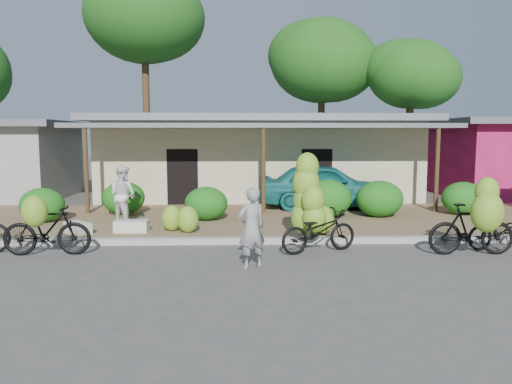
{
  "coord_description": "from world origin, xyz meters",
  "views": [
    {
      "loc": [
        -0.73,
        -9.75,
        2.6
      ],
      "look_at": [
        -0.35,
        2.44,
        1.2
      ],
      "focal_mm": 35.0,
      "sensor_mm": 36.0,
      "label": 1
    }
  ],
  "objects_px": {
    "vendor": "(252,228)",
    "bike_center": "(313,213)",
    "tree_near_right": "(406,73)",
    "teal_van": "(326,186)",
    "tree_center_right": "(318,59)",
    "bike_far_right": "(503,230)",
    "tree_far_center": "(141,14)",
    "sack_far": "(78,228)",
    "bike_left": "(45,228)",
    "bystander": "(123,195)",
    "sack_near": "(132,226)",
    "bike_right": "(476,223)"
  },
  "relations": [
    {
      "from": "vendor",
      "to": "bike_center",
      "type": "bearing_deg",
      "value": -159.43
    },
    {
      "from": "tree_near_right",
      "to": "teal_van",
      "type": "bearing_deg",
      "value": -124.11
    },
    {
      "from": "tree_center_right",
      "to": "bike_far_right",
      "type": "height_order",
      "value": "tree_center_right"
    },
    {
      "from": "tree_near_right",
      "to": "teal_van",
      "type": "xyz_separation_m",
      "value": [
        -5.16,
        -7.61,
        -4.71
      ]
    },
    {
      "from": "bike_far_right",
      "to": "tree_far_center",
      "type": "bearing_deg",
      "value": 27.52
    },
    {
      "from": "bike_center",
      "to": "sack_far",
      "type": "distance_m",
      "value": 5.97
    },
    {
      "from": "vendor",
      "to": "bike_left",
      "type": "bearing_deg",
      "value": -40.65
    },
    {
      "from": "sack_far",
      "to": "bystander",
      "type": "xyz_separation_m",
      "value": [
        0.88,
        1.17,
        0.69
      ]
    },
    {
      "from": "tree_near_right",
      "to": "sack_near",
      "type": "height_order",
      "value": "tree_near_right"
    },
    {
      "from": "tree_far_center",
      "to": "bike_right",
      "type": "height_order",
      "value": "tree_far_center"
    },
    {
      "from": "bike_center",
      "to": "sack_near",
      "type": "relative_size",
      "value": 2.59
    },
    {
      "from": "tree_center_right",
      "to": "bike_right",
      "type": "bearing_deg",
      "value": -86.57
    },
    {
      "from": "bike_left",
      "to": "sack_far",
      "type": "height_order",
      "value": "bike_left"
    },
    {
      "from": "tree_center_right",
      "to": "bike_right",
      "type": "height_order",
      "value": "tree_center_right"
    },
    {
      "from": "bystander",
      "to": "tree_center_right",
      "type": "bearing_deg",
      "value": -88.71
    },
    {
      "from": "tree_center_right",
      "to": "bike_left",
      "type": "height_order",
      "value": "tree_center_right"
    },
    {
      "from": "bike_far_right",
      "to": "teal_van",
      "type": "height_order",
      "value": "teal_van"
    },
    {
      "from": "bike_center",
      "to": "vendor",
      "type": "distance_m",
      "value": 2.08
    },
    {
      "from": "tree_center_right",
      "to": "tree_near_right",
      "type": "distance_m",
      "value": 4.56
    },
    {
      "from": "tree_far_center",
      "to": "teal_van",
      "type": "height_order",
      "value": "tree_far_center"
    },
    {
      "from": "bike_left",
      "to": "bike_far_right",
      "type": "relative_size",
      "value": 1.05
    },
    {
      "from": "tree_far_center",
      "to": "bike_center",
      "type": "bearing_deg",
      "value": -65.99
    },
    {
      "from": "tree_center_right",
      "to": "bike_far_right",
      "type": "bearing_deg",
      "value": -82.94
    },
    {
      "from": "tree_center_right",
      "to": "bystander",
      "type": "bearing_deg",
      "value": -119.95
    },
    {
      "from": "tree_far_center",
      "to": "teal_van",
      "type": "distance_m",
      "value": 14.29
    },
    {
      "from": "sack_far",
      "to": "vendor",
      "type": "height_order",
      "value": "vendor"
    },
    {
      "from": "tree_near_right",
      "to": "sack_near",
      "type": "distance_m",
      "value": 16.79
    },
    {
      "from": "tree_near_right",
      "to": "sack_far",
      "type": "bearing_deg",
      "value": -135.84
    },
    {
      "from": "tree_far_center",
      "to": "bike_left",
      "type": "relative_size",
      "value": 5.75
    },
    {
      "from": "tree_center_right",
      "to": "sack_far",
      "type": "bearing_deg",
      "value": -120.58
    },
    {
      "from": "bike_far_right",
      "to": "bystander",
      "type": "bearing_deg",
      "value": 64.62
    },
    {
      "from": "sack_far",
      "to": "bike_left",
      "type": "bearing_deg",
      "value": -91.87
    },
    {
      "from": "tree_far_center",
      "to": "tree_center_right",
      "type": "height_order",
      "value": "tree_far_center"
    },
    {
      "from": "sack_near",
      "to": "vendor",
      "type": "distance_m",
      "value": 4.4
    },
    {
      "from": "tree_center_right",
      "to": "vendor",
      "type": "bearing_deg",
      "value": -102.83
    },
    {
      "from": "tree_far_center",
      "to": "sack_far",
      "type": "xyz_separation_m",
      "value": [
        0.84,
        -13.31,
        -8.34
      ]
    },
    {
      "from": "bike_center",
      "to": "sack_near",
      "type": "distance_m",
      "value": 4.76
    },
    {
      "from": "bike_far_right",
      "to": "bystander",
      "type": "height_order",
      "value": "bystander"
    },
    {
      "from": "bike_right",
      "to": "vendor",
      "type": "relative_size",
      "value": 1.18
    },
    {
      "from": "tree_near_right",
      "to": "bystander",
      "type": "xyz_separation_m",
      "value": [
        -11.28,
        -10.64,
        -4.64
      ]
    },
    {
      "from": "sack_far",
      "to": "tree_center_right",
      "type": "bearing_deg",
      "value": 59.42
    },
    {
      "from": "bike_right",
      "to": "sack_far",
      "type": "bearing_deg",
      "value": 76.66
    },
    {
      "from": "bike_far_right",
      "to": "sack_far",
      "type": "bearing_deg",
      "value": 72.38
    },
    {
      "from": "vendor",
      "to": "bystander",
      "type": "relative_size",
      "value": 0.96
    },
    {
      "from": "sack_near",
      "to": "sack_far",
      "type": "relative_size",
      "value": 1.13
    },
    {
      "from": "tree_near_right",
      "to": "bike_right",
      "type": "height_order",
      "value": "tree_near_right"
    },
    {
      "from": "bike_left",
      "to": "sack_near",
      "type": "xyz_separation_m",
      "value": [
        1.38,
        2.05,
        -0.35
      ]
    },
    {
      "from": "sack_far",
      "to": "bike_far_right",
      "type": "bearing_deg",
      "value": -8.93
    },
    {
      "from": "tree_far_center",
      "to": "tree_near_right",
      "type": "height_order",
      "value": "tree_far_center"
    },
    {
      "from": "tree_near_right",
      "to": "bike_right",
      "type": "relative_size",
      "value": 3.82
    }
  ]
}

